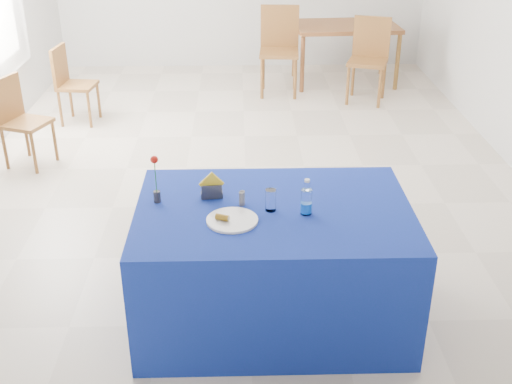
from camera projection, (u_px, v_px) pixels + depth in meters
floor at (245, 167)px, 6.04m from camera, size 7.00×7.00×0.00m
plate at (232, 220)px, 3.56m from camera, size 0.29×0.29×0.01m
drinking_glass at (271, 200)px, 3.65m from camera, size 0.06×0.06×0.13m
salt_shaker at (242, 198)px, 3.72m from camera, size 0.03×0.03×0.08m
pepper_shaker at (242, 199)px, 3.71m from camera, size 0.03×0.03×0.08m
blue_table at (273, 263)px, 3.87m from camera, size 1.60×1.10×0.76m
water_bottle at (306, 202)px, 3.61m from camera, size 0.07×0.07×0.21m
napkin_holder at (212, 190)px, 3.80m from camera, size 0.15×0.07×0.16m
rose_vase at (156, 181)px, 3.70m from camera, size 0.05×0.05×0.29m
oak_table at (346, 31)px, 8.12m from camera, size 1.33×0.90×0.76m
chair_bg_left at (279, 44)px, 7.82m from camera, size 0.50×0.50×1.05m
chair_bg_right at (369, 53)px, 7.56m from camera, size 0.55×0.55×0.97m
chair_win_a at (18, 115)px, 5.90m from camera, size 0.48×0.48×0.84m
chair_win_b at (70, 79)px, 6.90m from camera, size 0.42×0.42×0.84m
banana_pieces at (223, 217)px, 3.53m from camera, size 0.08×0.06×0.03m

